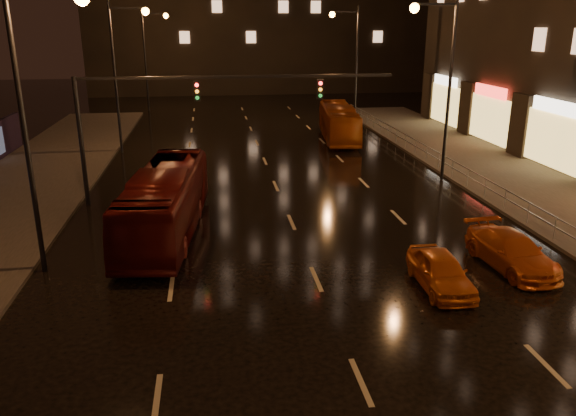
{
  "coord_description": "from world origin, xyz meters",
  "views": [
    {
      "loc": [
        -3.47,
        -7.6,
        8.5
      ],
      "look_at": [
        -0.93,
        10.51,
        2.5
      ],
      "focal_mm": 35.0,
      "sensor_mm": 36.0,
      "label": 1
    }
  ],
  "objects_px": {
    "bus_red": "(166,202)",
    "taxi_near": "(441,271)",
    "bus_curb": "(339,122)",
    "taxi_far": "(511,251)"
  },
  "relations": [
    {
      "from": "bus_red",
      "to": "taxi_far",
      "type": "relative_size",
      "value": 2.33
    },
    {
      "from": "taxi_near",
      "to": "bus_red",
      "type": "bearing_deg",
      "value": 146.62
    },
    {
      "from": "bus_curb",
      "to": "taxi_near",
      "type": "height_order",
      "value": "bus_curb"
    },
    {
      "from": "bus_curb",
      "to": "bus_red",
      "type": "bearing_deg",
      "value": -115.34
    },
    {
      "from": "bus_red",
      "to": "taxi_far",
      "type": "distance_m",
      "value": 13.77
    },
    {
      "from": "taxi_near",
      "to": "taxi_far",
      "type": "distance_m",
      "value": 3.47
    },
    {
      "from": "bus_red",
      "to": "taxi_near",
      "type": "height_order",
      "value": "bus_red"
    },
    {
      "from": "bus_red",
      "to": "bus_curb",
      "type": "height_order",
      "value": "bus_red"
    },
    {
      "from": "bus_curb",
      "to": "taxi_far",
      "type": "height_order",
      "value": "bus_curb"
    },
    {
      "from": "bus_curb",
      "to": "taxi_near",
      "type": "xyz_separation_m",
      "value": [
        -2.34,
        -25.59,
        -0.71
      ]
    }
  ]
}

